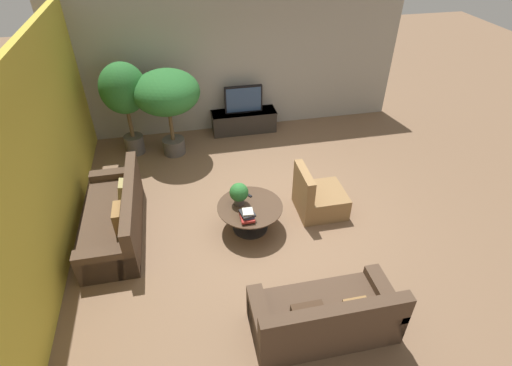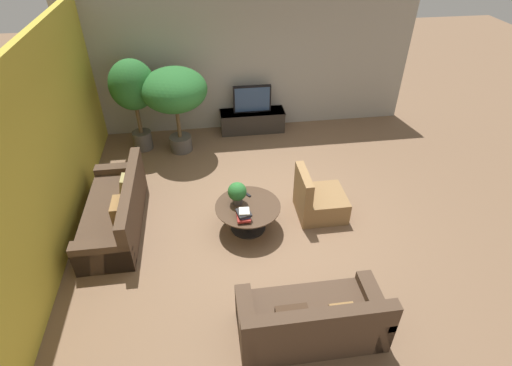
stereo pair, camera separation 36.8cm
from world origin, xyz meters
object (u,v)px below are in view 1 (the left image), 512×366
object	(u,v)px
couch_near_entry	(324,317)
potted_palm_tall	(124,93)
coffee_table	(250,213)
couch_by_wall	(116,218)
television	(243,99)
armchair_wicker	(318,198)
potted_palm_corner	(167,95)
potted_plant_tabletop	(239,193)
media_console	(244,121)

from	to	relation	value
couch_near_entry	potted_palm_tall	world-z (taller)	potted_palm_tall
coffee_table	couch_by_wall	bearing A→B (deg)	170.43
couch_near_entry	television	bearing A→B (deg)	-89.74
television	potted_palm_tall	bearing A→B (deg)	-169.38
armchair_wicker	potted_palm_corner	bearing A→B (deg)	43.92
potted_palm_corner	potted_palm_tall	bearing A→B (deg)	166.61
armchair_wicker	potted_plant_tabletop	xyz separation A→B (m)	(-1.38, -0.10, 0.40)
media_console	couch_near_entry	world-z (taller)	couch_near_entry
coffee_table	couch_near_entry	bearing A→B (deg)	-75.80
armchair_wicker	potted_plant_tabletop	world-z (taller)	armchair_wicker
media_console	potted_palm_corner	size ratio (longest dim) A/B	0.82
potted_palm_tall	potted_palm_corner	size ratio (longest dim) A/B	1.08
coffee_table	potted_plant_tabletop	bearing A→B (deg)	146.82
coffee_table	potted_palm_tall	xyz separation A→B (m)	(-1.93, 2.83, 1.03)
couch_by_wall	potted_plant_tabletop	world-z (taller)	same
couch_by_wall	potted_palm_tall	distance (m)	2.70
potted_palm_tall	potted_plant_tabletop	distance (m)	3.32
television	coffee_table	bearing A→B (deg)	-98.68
coffee_table	couch_by_wall	size ratio (longest dim) A/B	0.49
media_console	coffee_table	size ratio (longest dim) A/B	1.40
television	potted_palm_tall	xyz separation A→B (m)	(-2.43, -0.46, 0.57)
potted_palm_tall	couch_near_entry	bearing A→B (deg)	-63.37
couch_near_entry	potted_plant_tabletop	distance (m)	2.32
media_console	potted_plant_tabletop	world-z (taller)	potted_plant_tabletop
potted_palm_tall	coffee_table	bearing A→B (deg)	-55.62
television	couch_near_entry	size ratio (longest dim) A/B	0.47
potted_palm_corner	potted_plant_tabletop	xyz separation A→B (m)	(0.97, -2.53, -0.65)
armchair_wicker	potted_palm_tall	size ratio (longest dim) A/B	0.44
armchair_wicker	potted_palm_tall	distance (m)	4.25
media_console	television	distance (m)	0.53
armchair_wicker	potted_plant_tabletop	distance (m)	1.44
coffee_table	couch_near_entry	xyz separation A→B (m)	(0.53, -2.08, -0.04)
coffee_table	potted_palm_tall	world-z (taller)	potted_palm_tall
coffee_table	potted_palm_corner	bearing A→B (deg)	113.07
armchair_wicker	couch_by_wall	bearing A→B (deg)	87.24
coffee_table	potted_palm_corner	world-z (taller)	potted_palm_corner
television	potted_palm_tall	world-z (taller)	potted_palm_tall
potted_palm_corner	potted_plant_tabletop	bearing A→B (deg)	-69.12
potted_palm_tall	potted_palm_corner	distance (m)	0.84
couch_near_entry	potted_palm_corner	xyz separation A→B (m)	(-1.65, 4.71, 1.04)
coffee_table	armchair_wicker	distance (m)	1.24
television	armchair_wicker	xyz separation A→B (m)	(0.72, -3.08, -0.51)
armchair_wicker	couch_near_entry	bearing A→B (deg)	162.93
armchair_wicker	potted_palm_tall	world-z (taller)	potted_palm_tall
media_console	potted_palm_corner	bearing A→B (deg)	-158.13
couch_near_entry	potted_palm_corner	size ratio (longest dim) A/B	1.00
coffee_table	potted_plant_tabletop	distance (m)	0.40
couch_by_wall	television	bearing A→B (deg)	137.99
media_console	potted_palm_tall	size ratio (longest dim) A/B	0.75
media_console	coffee_table	xyz separation A→B (m)	(-0.50, -3.28, 0.07)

